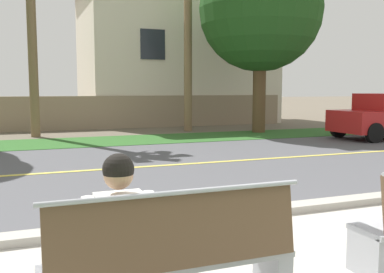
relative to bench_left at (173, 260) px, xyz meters
The scene contains 10 objects.
ground_plane 7.89m from the bench_left, 79.94° to the left, with size 140.00×140.00×0.00m, color #665B4C.
curb_edge 2.55m from the bench_left, 56.84° to the left, with size 44.00×0.30×0.11m, color #ADA89E.
street_asphalt 6.42m from the bench_left, 77.59° to the left, with size 52.00×8.00×0.01m, color #515156.
road_centre_line 6.42m from the bench_left, 77.59° to the left, with size 48.00×0.14×0.01m, color #E0CC4C.
far_verge_grass 11.41m from the bench_left, 83.07° to the left, with size 48.00×2.80×0.02m, color #2D6026.
bench_left is the anchor object (origin of this frame).
seated_person_white 0.47m from the bench_left, 155.51° to the left, with size 0.52×0.68×1.25m.
shade_tree_left 14.99m from the bench_left, 57.11° to the left, with size 4.70×4.70×7.76m.
garden_wall 16.41m from the bench_left, 75.15° to the left, with size 13.00×0.36×1.40m, color gray.
house_across_street 20.38m from the bench_left, 71.22° to the left, with size 9.87×6.91×7.19m.
Camera 1 is at (-2.36, -2.69, 1.70)m, focal length 41.12 mm.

